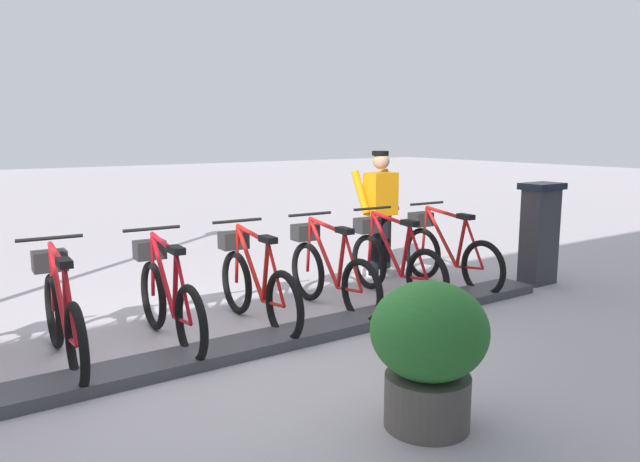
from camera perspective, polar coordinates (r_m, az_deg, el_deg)
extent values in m
plane|color=#BAB1B6|center=(5.33, -9.58, -11.74)|extent=(60.00, 60.00, 0.00)
cube|color=#47474C|center=(5.31, -9.59, -11.24)|extent=(0.44, 8.01, 0.10)
cube|color=#38383D|center=(8.07, 20.00, -0.53)|extent=(0.28, 0.44, 1.20)
cube|color=#194C8C|center=(8.11, 19.28, 2.05)|extent=(0.03, 0.30, 0.40)
cube|color=black|center=(7.99, 20.26, 4.00)|extent=(0.36, 0.52, 0.08)
torus|color=black|center=(7.27, 15.14, -3.45)|extent=(0.67, 0.10, 0.67)
torus|color=black|center=(8.00, 9.64, -2.10)|extent=(0.67, 0.10, 0.67)
cylinder|color=red|center=(7.71, 11.38, -0.48)|extent=(0.60, 0.07, 0.70)
cylinder|color=red|center=(7.47, 13.17, -1.12)|extent=(0.17, 0.05, 0.61)
cylinder|color=red|center=(7.62, 11.76, 1.68)|extent=(0.69, 0.08, 0.11)
cylinder|color=red|center=(7.42, 13.93, -3.37)|extent=(0.43, 0.05, 0.09)
cylinder|color=red|center=(7.32, 14.36, -1.16)|extent=(0.33, 0.05, 0.56)
cylinder|color=red|center=(7.93, 9.84, 0.04)|extent=(0.10, 0.04, 0.62)
cube|color=black|center=(7.38, 13.60, 1.33)|extent=(0.22, 0.11, 0.06)
cylinder|color=black|center=(7.86, 10.06, 2.59)|extent=(0.06, 0.54, 0.03)
cube|color=#2D2D2D|center=(7.97, 9.49, 1.10)|extent=(0.21, 0.29, 0.18)
torus|color=black|center=(6.62, 10.07, -4.52)|extent=(0.67, 0.10, 0.67)
torus|color=black|center=(7.41, 4.64, -2.91)|extent=(0.67, 0.10, 0.67)
cylinder|color=red|center=(7.09, 6.32, -1.19)|extent=(0.60, 0.07, 0.70)
cylinder|color=red|center=(6.84, 8.09, -1.92)|extent=(0.17, 0.05, 0.61)
cylinder|color=red|center=(7.00, 6.66, 1.15)|extent=(0.69, 0.08, 0.11)
cylinder|color=red|center=(6.78, 8.86, -4.39)|extent=(0.43, 0.05, 0.09)
cylinder|color=red|center=(6.68, 9.26, -1.99)|extent=(0.33, 0.05, 0.56)
cylinder|color=red|center=(7.33, 4.81, -0.61)|extent=(0.10, 0.04, 0.62)
cube|color=black|center=(6.74, 8.48, 0.75)|extent=(0.22, 0.11, 0.06)
cylinder|color=black|center=(7.25, 4.99, 2.14)|extent=(0.06, 0.54, 0.03)
cube|color=#2D2D2D|center=(7.37, 4.45, 0.54)|extent=(0.21, 0.29, 0.18)
torus|color=black|center=(6.04, 3.95, -5.75)|extent=(0.67, 0.10, 0.67)
torus|color=black|center=(6.89, -1.18, -3.83)|extent=(0.67, 0.10, 0.67)
cylinder|color=red|center=(6.55, 0.34, -2.02)|extent=(0.60, 0.07, 0.70)
cylinder|color=red|center=(6.27, 2.02, -2.86)|extent=(0.17, 0.05, 0.61)
cylinder|color=red|center=(6.44, 0.63, 0.51)|extent=(0.69, 0.08, 0.11)
cylinder|color=red|center=(6.21, 2.79, -5.56)|extent=(0.43, 0.05, 0.09)
cylinder|color=red|center=(6.10, 3.14, -2.96)|extent=(0.33, 0.05, 0.56)
cylinder|color=red|center=(6.80, -1.06, -1.35)|extent=(0.10, 0.04, 0.62)
cube|color=black|center=(6.16, 2.35, 0.04)|extent=(0.22, 0.11, 0.06)
cylinder|color=black|center=(6.72, -0.94, 1.60)|extent=(0.06, 0.54, 0.03)
cube|color=#2D2D2D|center=(6.85, -1.41, -0.12)|extent=(0.21, 0.29, 0.18)
torus|color=black|center=(5.54, -3.41, -7.13)|extent=(0.67, 0.10, 0.67)
torus|color=black|center=(6.45, -7.89, -4.83)|extent=(0.67, 0.10, 0.67)
cylinder|color=red|center=(6.08, -6.63, -2.96)|extent=(0.60, 0.07, 0.70)
cylinder|color=red|center=(5.79, -5.16, -3.92)|extent=(0.17, 0.05, 0.61)
cylinder|color=red|center=(5.97, -6.43, -0.25)|extent=(0.69, 0.08, 0.11)
cylinder|color=red|center=(5.73, -4.43, -6.87)|extent=(0.43, 0.05, 0.09)
cylinder|color=red|center=(5.60, -4.18, -4.07)|extent=(0.33, 0.05, 0.56)
cylinder|color=red|center=(6.36, -7.84, -2.20)|extent=(0.10, 0.04, 0.62)
cube|color=black|center=(5.67, -4.94, -0.79)|extent=(0.22, 0.11, 0.06)
cylinder|color=black|center=(6.27, -7.80, 0.96)|extent=(0.06, 0.54, 0.03)
cube|color=#2D2D2D|center=(6.40, -8.16, -0.87)|extent=(0.21, 0.29, 0.18)
torus|color=black|center=(5.15, -12.09, -8.60)|extent=(0.67, 0.10, 0.67)
torus|color=black|center=(6.12, -15.48, -5.88)|extent=(0.67, 0.10, 0.67)
cylinder|color=red|center=(5.73, -14.62, -3.98)|extent=(0.60, 0.07, 0.70)
cylinder|color=red|center=(5.42, -13.50, -5.07)|extent=(0.17, 0.05, 0.61)
cylinder|color=red|center=(5.61, -14.56, -1.12)|extent=(0.69, 0.08, 0.11)
cylinder|color=red|center=(5.35, -12.87, -8.26)|extent=(0.43, 0.05, 0.09)
cylinder|color=red|center=(5.22, -12.77, -5.29)|extent=(0.33, 0.05, 0.56)
cylinder|color=red|center=(6.02, -15.52, -3.12)|extent=(0.10, 0.04, 0.62)
cube|color=black|center=(5.29, -13.43, -1.75)|extent=(0.22, 0.11, 0.06)
cylinder|color=black|center=(5.92, -15.59, 0.21)|extent=(0.06, 0.54, 0.03)
cube|color=#2D2D2D|center=(6.06, -15.80, -1.71)|extent=(0.21, 0.29, 0.18)
torus|color=black|center=(4.90, -21.99, -10.03)|extent=(0.67, 0.10, 0.67)
torus|color=black|center=(5.90, -23.81, -6.91)|extent=(0.67, 0.10, 0.67)
cylinder|color=red|center=(5.50, -23.48, -5.01)|extent=(0.60, 0.07, 0.70)
cylinder|color=red|center=(5.18, -22.88, -6.23)|extent=(0.17, 0.05, 0.61)
cylinder|color=red|center=(5.38, -23.59, -2.06)|extent=(0.69, 0.08, 0.11)
cylinder|color=red|center=(5.11, -22.40, -9.60)|extent=(0.43, 0.05, 0.09)
cylinder|color=red|center=(4.97, -22.50, -6.52)|extent=(0.33, 0.05, 0.56)
cylinder|color=red|center=(5.79, -23.97, -4.06)|extent=(0.10, 0.04, 0.62)
cube|color=black|center=(5.05, -23.00, -2.78)|extent=(0.22, 0.11, 0.06)
cylinder|color=black|center=(5.70, -24.17, -0.62)|extent=(0.06, 0.54, 0.03)
cube|color=#2D2D2D|center=(5.84, -24.17, -2.59)|extent=(0.21, 0.29, 0.18)
cube|color=white|center=(8.13, 4.77, -3.88)|extent=(0.26, 0.12, 0.10)
cube|color=white|center=(8.19, 6.48, -3.81)|extent=(0.26, 0.12, 0.10)
cylinder|color=black|center=(8.02, 5.14, -1.30)|extent=(0.15, 0.15, 0.82)
cylinder|color=black|center=(8.15, 6.20, -1.14)|extent=(0.15, 0.15, 0.82)
cube|color=orange|center=(7.99, 5.75, 3.51)|extent=(0.27, 0.41, 0.56)
cylinder|color=orange|center=(7.89, 3.85, 3.67)|extent=(0.34, 0.11, 0.57)
cylinder|color=orange|center=(8.23, 6.64, 3.86)|extent=(0.34, 0.11, 0.57)
sphere|color=tan|center=(7.95, 5.80, 6.59)|extent=(0.22, 0.22, 0.22)
cylinder|color=black|center=(7.96, 5.71, 7.32)|extent=(0.22, 0.22, 0.06)
cylinder|color=#59544C|center=(4.14, 10.08, -15.49)|extent=(0.56, 0.56, 0.35)
ellipsoid|color=#2C792E|center=(3.97, 10.28, -9.25)|extent=(0.76, 0.76, 0.64)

